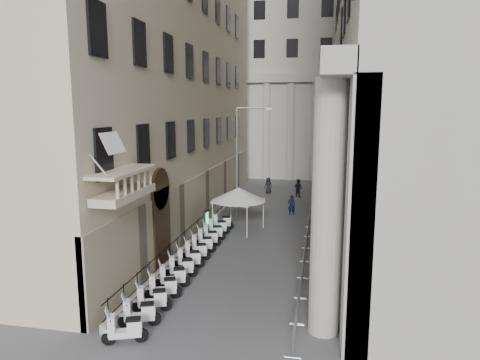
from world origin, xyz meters
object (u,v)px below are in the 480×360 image
object	(u,v)px
street_lamp	(241,152)
pedestrian_a	(292,205)
info_kiosk	(206,221)
security_tent	(235,193)
scooter_0	(126,343)
pedestrian_b	(298,188)

from	to	relation	value
street_lamp	pedestrian_a	size ratio (longest dim) A/B	5.21
street_lamp	pedestrian_a	bearing A→B (deg)	9.54
info_kiosk	street_lamp	bearing A→B (deg)	72.27
street_lamp	pedestrian_a	xyz separation A→B (m)	(4.03, 1.30, -4.53)
street_lamp	info_kiosk	world-z (taller)	street_lamp
pedestrian_a	street_lamp	bearing A→B (deg)	9.21
security_tent	scooter_0	bearing A→B (deg)	-93.10
security_tent	info_kiosk	bearing A→B (deg)	-146.98
pedestrian_a	pedestrian_b	xyz separation A→B (m)	(0.10, 7.60, 0.06)
pedestrian_a	pedestrian_b	world-z (taller)	pedestrian_b
info_kiosk	scooter_0	bearing A→B (deg)	-83.83
street_lamp	info_kiosk	size ratio (longest dim) A/B	5.57
info_kiosk	security_tent	bearing A→B (deg)	35.19
scooter_0	pedestrian_b	distance (m)	29.23
info_kiosk	pedestrian_b	bearing A→B (deg)	68.98
scooter_0	info_kiosk	distance (m)	15.17
security_tent	pedestrian_a	world-z (taller)	security_tent
scooter_0	street_lamp	world-z (taller)	street_lamp
security_tent	pedestrian_b	world-z (taller)	security_tent
pedestrian_a	pedestrian_b	bearing A→B (deg)	-99.42
scooter_0	security_tent	distance (m)	16.62
info_kiosk	pedestrian_b	world-z (taller)	pedestrian_b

